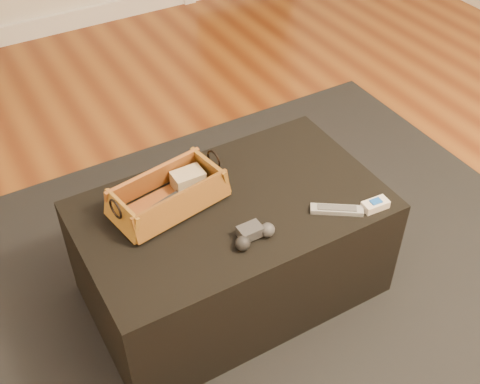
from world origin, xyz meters
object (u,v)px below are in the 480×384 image
ottoman (232,249)px  silver_remote (337,210)px  cream_gadget (375,205)px  tv_remote (166,205)px  wicker_basket (168,196)px  game_controller (253,235)px

ottoman → silver_remote: bearing=-35.9°
cream_gadget → silver_remote: bearing=157.8°
tv_remote → wicker_basket: (0.02, 0.02, 0.02)m
tv_remote → silver_remote: (0.47, -0.28, -0.01)m
game_controller → silver_remote: (0.30, -0.03, -0.01)m
ottoman → silver_remote: silver_remote is taller
tv_remote → game_controller: size_ratio=1.36×
tv_remote → ottoman: bearing=-37.6°
tv_remote → silver_remote: size_ratio=1.23×
tv_remote → wicker_basket: bearing=30.9°
tv_remote → cream_gadget: bearing=-44.8°
wicker_basket → ottoman: bearing=-28.0°
ottoman → wicker_basket: wicker_basket is taller
tv_remote → game_controller: (0.17, -0.25, -0.00)m
wicker_basket → cream_gadget: 0.67m
wicker_basket → game_controller: 0.31m
ottoman → wicker_basket: (-0.18, 0.09, 0.25)m
game_controller → cream_gadget: game_controller is taller
ottoman → wicker_basket: 0.33m
tv_remote → cream_gadget: tv_remote is taller
silver_remote → cream_gadget: (0.12, -0.05, 0.01)m
game_controller → tv_remote: bearing=124.6°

